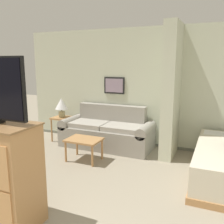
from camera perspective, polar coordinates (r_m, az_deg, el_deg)
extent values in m
cube|color=beige|center=(5.48, 12.42, 5.21)|extent=(6.92, 0.12, 2.60)
cube|color=slate|center=(5.69, 11.73, -7.69)|extent=(6.92, 0.02, 0.06)
cube|color=black|center=(5.76, 0.52, 6.09)|extent=(0.50, 0.02, 0.38)
cube|color=gray|center=(5.74, 0.47, 6.08)|extent=(0.43, 0.01, 0.31)
cube|color=beige|center=(5.00, 13.41, 4.59)|extent=(0.24, 0.81, 2.60)
cube|color=gray|center=(5.57, -1.29, -5.75)|extent=(1.60, 0.84, 0.45)
cube|color=gray|center=(5.74, 0.03, -0.58)|extent=(1.60, 0.20, 0.46)
cube|color=gray|center=(6.00, -9.16, -4.66)|extent=(0.21, 0.84, 0.45)
cylinder|color=gray|center=(5.93, -9.24, -2.16)|extent=(0.23, 0.84, 0.23)
cube|color=gray|center=(5.28, 7.70, -6.85)|extent=(0.21, 0.84, 0.45)
cylinder|color=gray|center=(5.20, 7.78, -4.03)|extent=(0.23, 0.84, 0.23)
cube|color=#A49F94|center=(5.63, -5.21, -2.73)|extent=(0.78, 0.60, 0.10)
cube|color=#A49F94|center=(5.30, 2.39, -3.58)|extent=(0.78, 0.60, 0.10)
cube|color=#B27F4C|center=(4.79, -6.44, -6.33)|extent=(0.65, 0.48, 0.04)
cylinder|color=#B27F4C|center=(4.84, -10.53, -8.94)|extent=(0.04, 0.04, 0.39)
cylinder|color=#B27F4C|center=(4.57, -4.52, -10.06)|extent=(0.04, 0.04, 0.39)
cylinder|color=#B27F4C|center=(5.16, -8.02, -7.58)|extent=(0.04, 0.04, 0.39)
cylinder|color=#B27F4C|center=(4.90, -2.29, -8.51)|extent=(0.04, 0.04, 0.39)
cube|color=#B27F4C|center=(6.05, -11.37, -1.30)|extent=(0.42, 0.42, 0.04)
cylinder|color=#B27F4C|center=(6.09, -13.63, -4.13)|extent=(0.04, 0.04, 0.54)
cylinder|color=#B27F4C|center=(5.88, -10.82, -4.55)|extent=(0.04, 0.04, 0.54)
cylinder|color=#B27F4C|center=(6.37, -11.67, -3.37)|extent=(0.04, 0.04, 0.54)
cylinder|color=#B27F4C|center=(6.17, -8.93, -3.74)|extent=(0.04, 0.04, 0.54)
cylinder|color=tan|center=(6.04, -11.40, -0.50)|extent=(0.15, 0.15, 0.14)
cylinder|color=tan|center=(6.02, -11.43, 0.41)|extent=(0.02, 0.02, 0.06)
cone|color=silver|center=(5.99, -11.49, 1.90)|extent=(0.30, 0.30, 0.26)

